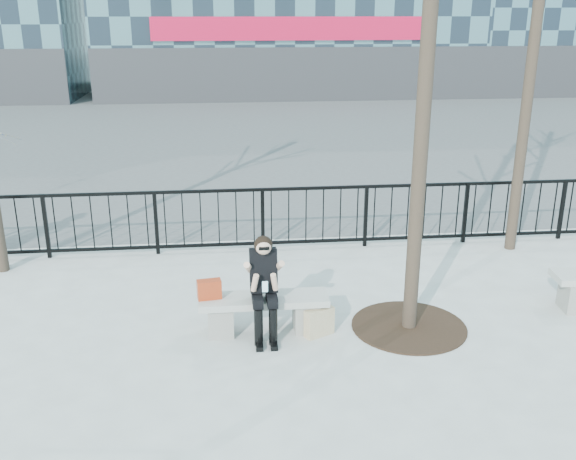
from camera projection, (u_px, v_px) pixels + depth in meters
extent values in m
plane|color=#9A9A95|center=(264.00, 331.00, 8.32)|extent=(120.00, 120.00, 0.00)
cube|color=#474747|center=(233.00, 129.00, 22.43)|extent=(60.00, 23.00, 0.01)
cube|color=black|center=(250.00, 190.00, 10.79)|extent=(14.00, 0.05, 0.05)
cube|color=black|center=(251.00, 243.00, 11.10)|extent=(14.00, 0.05, 0.05)
cube|color=#2D2D30|center=(295.00, 75.00, 28.89)|extent=(18.00, 0.08, 2.40)
cube|color=#B10B2F|center=(295.00, 29.00, 28.19)|extent=(12.60, 0.12, 1.00)
cylinder|color=black|center=(429.00, 28.00, 7.21)|extent=(0.18, 0.18, 7.50)
cylinder|color=black|center=(534.00, 40.00, 10.09)|extent=(0.18, 0.18, 7.00)
cylinder|color=black|center=(409.00, 326.00, 8.42)|extent=(1.50, 1.50, 0.02)
cube|color=slate|center=(221.00, 319.00, 8.20)|extent=(0.32, 0.38, 0.40)
cube|color=slate|center=(306.00, 315.00, 8.31)|extent=(0.32, 0.38, 0.40)
cube|color=gray|center=(264.00, 300.00, 8.18)|extent=(1.65, 0.46, 0.09)
cube|color=slate|center=(575.00, 296.00, 8.86)|extent=(0.33, 0.40, 0.42)
cube|color=#A83214|center=(209.00, 289.00, 8.07)|extent=(0.32, 0.18, 0.25)
cube|color=beige|center=(319.00, 322.00, 8.16)|extent=(0.41, 0.31, 0.37)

